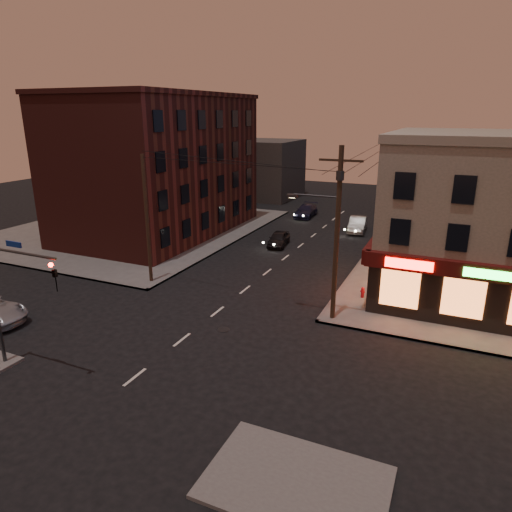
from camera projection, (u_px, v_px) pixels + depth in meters
The scene contains 15 objects.
ground at pixel (182, 340), 24.76m from camera, with size 120.00×120.00×0.00m, color black.
sidewalk_nw at pixel (136, 228), 48.27m from camera, with size 24.00×28.00×0.15m, color #514F4C.
pizza_building at pixel (510, 220), 28.63m from camera, with size 15.85×12.85×10.50m.
brick_apartment at pixel (160, 167), 44.92m from camera, with size 12.00×20.00×13.00m, color #4C1C18.
bg_building_ne_a at pixel (471, 189), 51.31m from camera, with size 10.00×12.00×7.00m, color #3F3D3A.
bg_building_nw at pixel (265, 169), 65.15m from camera, with size 9.00×10.00×8.00m, color #3F3D3A.
bg_building_ne_b at pixel (455, 177), 64.42m from camera, with size 8.00×8.00×6.00m, color #3F3D3A.
utility_pole_main at pixel (335, 226), 25.46m from camera, with size 4.20×0.44×10.00m.
utility_pole_far at pixel (399, 182), 48.55m from camera, with size 0.26×0.26×9.00m, color #382619.
utility_pole_west at pixel (147, 220), 31.65m from camera, with size 0.24×0.24×9.00m, color #382619.
traffic_signal at pixel (6, 288), 20.79m from camera, with size 4.49×0.32×6.47m.
sedan_near at pixel (279, 239), 41.97m from camera, with size 1.56×3.87×1.32m, color black.
sedan_mid at pixel (358, 224), 46.87m from camera, with size 1.61×4.60×1.52m, color slate.
sedan_far at pixel (306, 211), 53.52m from camera, with size 1.96×4.82×1.40m, color black.
fire_hydrant at pixel (363, 292), 29.93m from camera, with size 0.33×0.33×0.72m.
Camera 1 is at (12.75, -18.63, 11.85)m, focal length 32.00 mm.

